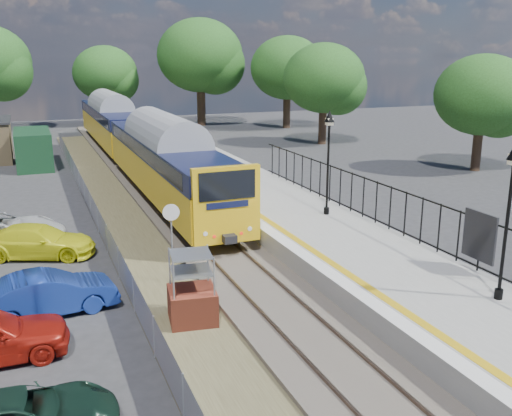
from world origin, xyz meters
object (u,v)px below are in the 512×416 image
train (132,136)px  car_blue (48,294)px  speed_sign (172,230)px  victorian_lamp_north (329,138)px  brick_plinth (192,289)px  car_yellow (38,241)px  victorian_lamp_south (511,185)px

train → car_blue: bearing=-106.3°
speed_sign → victorian_lamp_north: bearing=31.0°
victorian_lamp_north → speed_sign: bearing=-157.9°
train → brick_plinth: train is taller
car_yellow → victorian_lamp_south: bearing=-112.3°
victorian_lamp_north → train: victorian_lamp_north is taller
car_blue → train: bearing=-23.5°
car_blue → car_yellow: 5.70m
speed_sign → car_blue: bearing=-157.6°
victorian_lamp_south → car_blue: 13.96m
brick_plinth → car_blue: brick_plinth is taller
victorian_lamp_south → victorian_lamp_north: same height
victorian_lamp_south → brick_plinth: bearing=156.1°
victorian_lamp_south → car_yellow: (-12.31, 11.52, -3.66)m
victorian_lamp_south → car_blue: (-12.16, 5.82, -3.62)m
victorian_lamp_north → speed_sign: (-7.80, -3.17, -2.32)m
victorian_lamp_south → brick_plinth: victorian_lamp_south is taller
victorian_lamp_south → victorian_lamp_north: bearing=91.1°
car_yellow → car_blue: bearing=-157.7°
victorian_lamp_south → car_yellow: bearing=136.9°
brick_plinth → car_yellow: bearing=117.5°
car_blue → victorian_lamp_south: bearing=-122.9°
train → car_blue: train is taller
victorian_lamp_north → car_yellow: victorian_lamp_north is taller
victorian_lamp_north → speed_sign: 8.74m
victorian_lamp_south → speed_sign: victorian_lamp_south is taller
victorian_lamp_north → car_blue: size_ratio=1.12×
brick_plinth → speed_sign: 3.33m
victorian_lamp_north → brick_plinth: bearing=-141.5°
train → brick_plinth: size_ratio=18.42×
brick_plinth → car_yellow: (-4.10, 7.89, -0.42)m
victorian_lamp_north → speed_sign: size_ratio=1.59×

